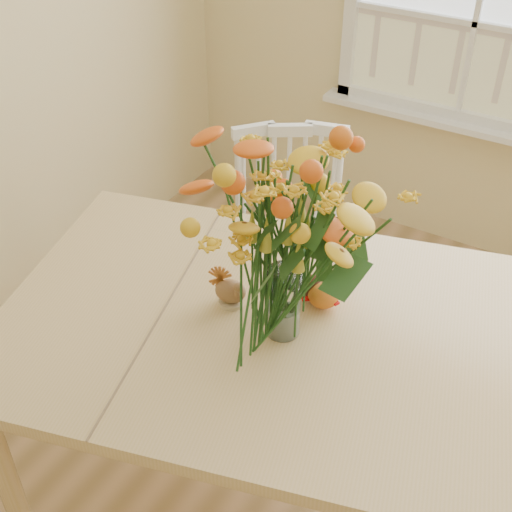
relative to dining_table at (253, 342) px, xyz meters
The scene contains 6 objects.
dining_table is the anchor object (origin of this frame).
windsor_chair 0.82m from the dining_table, 110.17° to the left, with size 0.60×0.59×0.95m.
flower_vase 0.43m from the dining_table, ahead, with size 0.46×0.46×0.54m.
pumpkin 0.25m from the dining_table, 46.88° to the left, with size 0.09×0.09×0.07m, color #D25818.
turkey_figurine 0.17m from the dining_table, 162.83° to the left, with size 0.11×0.09×0.12m.
dark_gourd 0.24m from the dining_table, 57.80° to the left, with size 0.12×0.08×0.08m.
Camera 1 is at (0.13, -0.83, 2.15)m, focal length 48.00 mm.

